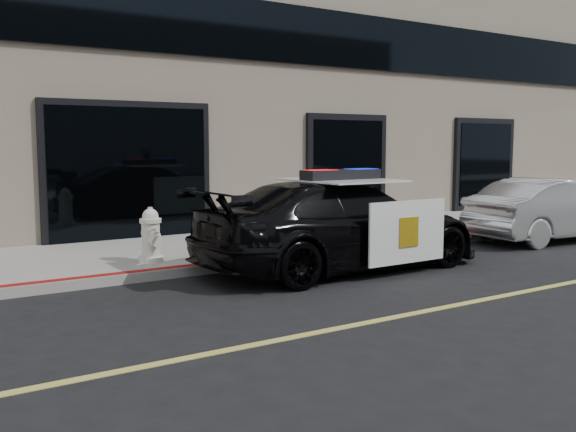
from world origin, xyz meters
TOP-DOWN VIEW (x-y plane):
  - ground at (0.00, 0.00)m, footprint 120.00×120.00m
  - sidewalk_n at (0.00, 5.25)m, footprint 60.00×3.50m
  - police_car at (1.00, 2.66)m, footprint 2.34×5.02m
  - silver_sedan at (6.65, 2.65)m, footprint 2.05×4.23m
  - fire_hydrant at (-1.63, 4.19)m, footprint 0.40×0.55m

SIDE VIEW (x-z plane):
  - ground at x=0.00m, z-range 0.00..0.00m
  - sidewalk_n at x=0.00m, z-range 0.00..0.15m
  - fire_hydrant at x=-1.63m, z-range 0.12..1.00m
  - silver_sedan at x=6.65m, z-range 0.00..1.32m
  - police_car at x=1.00m, z-range -0.08..1.55m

